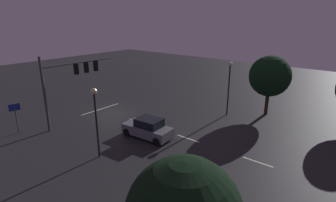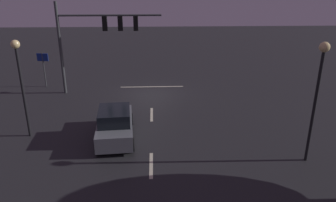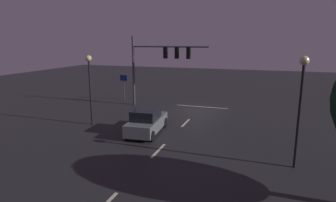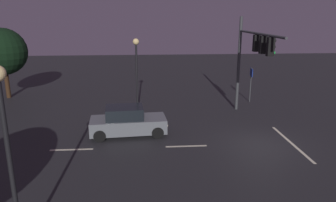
{
  "view_description": "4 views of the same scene",
  "coord_description": "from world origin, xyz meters",
  "px_view_note": "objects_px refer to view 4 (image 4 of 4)",
  "views": [
    {
      "loc": [
        16.94,
        21.61,
        9.87
      ],
      "look_at": [
        -0.74,
        7.22,
        2.57
      ],
      "focal_mm": 28.62,
      "sensor_mm": 36.0,
      "label": 1
    },
    {
      "loc": [
        -0.21,
        22.6,
        7.76
      ],
      "look_at": [
        -0.93,
        6.4,
        1.78
      ],
      "focal_mm": 34.06,
      "sensor_mm": 36.0,
      "label": 2
    },
    {
      "loc": [
        -5.5,
        24.44,
        6.21
      ],
      "look_at": [
        0.56,
        6.6,
        2.21
      ],
      "focal_mm": 30.4,
      "sensor_mm": 36.0,
      "label": 3
    },
    {
      "loc": [
        -15.4,
        6.12,
        6.75
      ],
      "look_at": [
        -0.04,
        4.98,
        2.53
      ],
      "focal_mm": 33.69,
      "sensor_mm": 36.0,
      "label": 4
    }
  ],
  "objects_px": {
    "traffic_signal_assembly": "(252,51)",
    "route_sign": "(251,78)",
    "tree_right_near": "(3,52)",
    "car_approaching": "(127,122)",
    "street_lamp_left_kerb": "(5,129)",
    "street_lamp_right_kerb": "(136,61)"
  },
  "relations": [
    {
      "from": "street_lamp_left_kerb",
      "to": "street_lamp_right_kerb",
      "type": "height_order",
      "value": "street_lamp_left_kerb"
    },
    {
      "from": "traffic_signal_assembly",
      "to": "tree_right_near",
      "type": "relative_size",
      "value": 1.28
    },
    {
      "from": "street_lamp_right_kerb",
      "to": "tree_right_near",
      "type": "distance_m",
      "value": 11.88
    },
    {
      "from": "car_approaching",
      "to": "tree_right_near",
      "type": "relative_size",
      "value": 0.78
    },
    {
      "from": "street_lamp_right_kerb",
      "to": "tree_right_near",
      "type": "bearing_deg",
      "value": 66.86
    },
    {
      "from": "street_lamp_right_kerb",
      "to": "route_sign",
      "type": "bearing_deg",
      "value": -78.0
    },
    {
      "from": "car_approaching",
      "to": "street_lamp_left_kerb",
      "type": "bearing_deg",
      "value": 163.64
    },
    {
      "from": "route_sign",
      "to": "tree_right_near",
      "type": "height_order",
      "value": "tree_right_near"
    },
    {
      "from": "street_lamp_left_kerb",
      "to": "route_sign",
      "type": "xyz_separation_m",
      "value": [
        15.7,
        -12.09,
        -1.85
      ]
    },
    {
      "from": "traffic_signal_assembly",
      "to": "route_sign",
      "type": "height_order",
      "value": "traffic_signal_assembly"
    },
    {
      "from": "car_approaching",
      "to": "route_sign",
      "type": "bearing_deg",
      "value": -55.04
    },
    {
      "from": "street_lamp_left_kerb",
      "to": "tree_right_near",
      "type": "relative_size",
      "value": 0.96
    },
    {
      "from": "traffic_signal_assembly",
      "to": "tree_right_near",
      "type": "height_order",
      "value": "traffic_signal_assembly"
    },
    {
      "from": "street_lamp_right_kerb",
      "to": "street_lamp_left_kerb",
      "type": "bearing_deg",
      "value": 167.1
    },
    {
      "from": "car_approaching",
      "to": "route_sign",
      "type": "xyz_separation_m",
      "value": [
        6.58,
        -9.41,
        1.18
      ]
    },
    {
      "from": "route_sign",
      "to": "street_lamp_right_kerb",
      "type": "bearing_deg",
      "value": 102.0
    },
    {
      "from": "tree_right_near",
      "to": "traffic_signal_assembly",
      "type": "bearing_deg",
      "value": -112.08
    },
    {
      "from": "route_sign",
      "to": "tree_right_near",
      "type": "xyz_separation_m",
      "value": [
        2.77,
        19.85,
        1.88
      ]
    },
    {
      "from": "car_approaching",
      "to": "street_lamp_right_kerb",
      "type": "height_order",
      "value": "street_lamp_right_kerb"
    },
    {
      "from": "traffic_signal_assembly",
      "to": "tree_right_near",
      "type": "distance_m",
      "value": 19.66
    },
    {
      "from": "street_lamp_left_kerb",
      "to": "traffic_signal_assembly",
      "type": "bearing_deg",
      "value": -43.29
    },
    {
      "from": "street_lamp_left_kerb",
      "to": "route_sign",
      "type": "height_order",
      "value": "street_lamp_left_kerb"
    }
  ]
}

